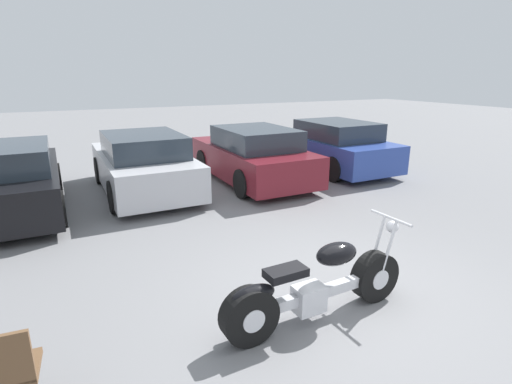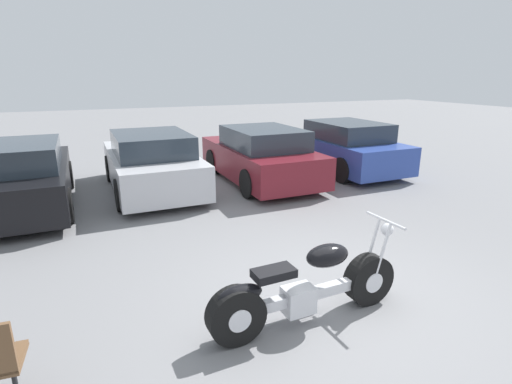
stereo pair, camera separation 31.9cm
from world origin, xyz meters
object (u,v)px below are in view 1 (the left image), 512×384
Objects in this scene: parked_car_blue at (332,146)px; parked_car_silver at (143,164)px; motorcycle at (315,288)px; parked_car_maroon at (253,156)px; parked_car_black at (7,181)px.

parked_car_silver is at bearing 179.59° from parked_car_blue.
parked_car_maroon is at bearing 70.21° from motorcycle.
parked_car_silver is 1.00× the size of parked_car_blue.
motorcycle is 0.57× the size of parked_car_silver.
parked_car_maroon is 2.68m from parked_car_blue.
parked_car_silver reaches higher than motorcycle.
parked_car_silver and parked_car_blue have the same top height.
parked_car_black and parked_car_maroon have the same top height.
parked_car_blue is (4.73, 5.94, 0.26)m from motorcycle.
parked_car_maroon is at bearing 0.73° from parked_car_black.
parked_car_silver is (2.67, 0.33, 0.00)m from parked_car_black.
parked_car_silver is at bearing 174.44° from parked_car_maroon.
motorcycle is 0.57× the size of parked_car_blue.
parked_car_black is 8.02m from parked_car_blue.
parked_car_black and parked_car_blue have the same top height.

